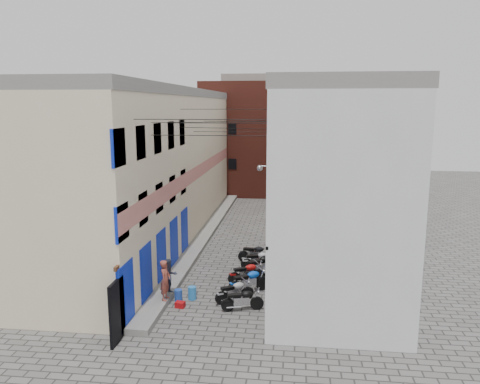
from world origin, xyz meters
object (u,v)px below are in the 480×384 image
at_px(motorcycle_b, 235,290).
at_px(red_crate, 180,305).
at_px(person_a, 165,280).
at_px(person_b, 169,276).
at_px(motorcycle_a, 242,299).
at_px(motorcycle_d, 247,272).
at_px(water_jug_near, 178,295).
at_px(water_jug_far, 192,293).
at_px(motorcycle_c, 249,280).
at_px(motorcycle_g, 255,253).
at_px(motorcycle_e, 261,264).
at_px(motorcycle_f, 259,259).

height_order(motorcycle_b, red_crate, motorcycle_b).
height_order(person_a, person_b, person_a).
xyz_separation_m(motorcycle_a, motorcycle_d, (-0.13, 2.95, 0.03)).
relative_size(motorcycle_b, person_b, 1.14).
bearing_deg(water_jug_near, motorcycle_b, 5.30).
distance_m(motorcycle_d, water_jug_far, 2.98).
bearing_deg(person_b, motorcycle_c, -28.53).
distance_m(motorcycle_b, motorcycle_g, 5.05).
height_order(motorcycle_g, person_b, person_b).
height_order(motorcycle_c, water_jug_near, motorcycle_c).
bearing_deg(water_jug_far, water_jug_near, -153.97).
xyz_separation_m(water_jug_far, red_crate, (-0.31, -0.85, -0.16)).
distance_m(motorcycle_c, red_crate, 3.21).
relative_size(motorcycle_e, person_a, 1.26).
xyz_separation_m(motorcycle_d, water_jug_near, (-2.61, -2.37, -0.27)).
xyz_separation_m(person_a, red_crate, (0.63, -0.14, -0.96)).
distance_m(motorcycle_e, person_a, 5.18).
xyz_separation_m(motorcycle_d, motorcycle_f, (0.41, 1.83, 0.00)).
xyz_separation_m(motorcycle_c, motorcycle_g, (-0.07, 3.99, -0.05)).
relative_size(motorcycle_c, motorcycle_e, 0.94).
distance_m(motorcycle_b, motorcycle_d, 2.18).
bearing_deg(water_jug_near, motorcycle_a, -11.84).
bearing_deg(motorcycle_e, motorcycle_b, -58.00).
relative_size(motorcycle_d, motorcycle_f, 1.00).
bearing_deg(motorcycle_b, red_crate, -101.29).
relative_size(motorcycle_b, motorcycle_f, 0.95).
bearing_deg(motorcycle_b, motorcycle_c, 122.35).
relative_size(person_b, water_jug_far, 2.75).
bearing_deg(person_a, person_b, 2.81).
relative_size(motorcycle_d, water_jug_near, 3.61).
distance_m(person_a, red_crate, 1.16).
bearing_deg(motorcycle_c, motorcycle_a, -34.50).
xyz_separation_m(motorcycle_b, water_jug_near, (-2.32, -0.22, -0.25)).
bearing_deg(motorcycle_g, water_jug_near, -23.94).
relative_size(motorcycle_c, motorcycle_f, 1.09).
distance_m(motorcycle_a, red_crate, 2.55).
distance_m(motorcycle_f, person_a, 5.80).
distance_m(motorcycle_f, water_jug_far, 4.67).
bearing_deg(motorcycle_a, person_a, -107.40).
xyz_separation_m(motorcycle_g, red_crate, (-2.52, -5.84, -0.41)).
relative_size(motorcycle_e, motorcycle_f, 1.15).
bearing_deg(motorcycle_e, person_a, -86.18).
height_order(motorcycle_d, person_b, person_b).
bearing_deg(motorcycle_c, motorcycle_g, 148.87).
bearing_deg(motorcycle_a, person_b, -118.30).
distance_m(motorcycle_b, water_jug_far, 1.81).
height_order(person_a, red_crate, person_a).
bearing_deg(motorcycle_b, motorcycle_a, -4.51).
relative_size(motorcycle_b, water_jug_far, 3.14).
xyz_separation_m(motorcycle_a, water_jug_far, (-2.21, 0.83, -0.22)).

